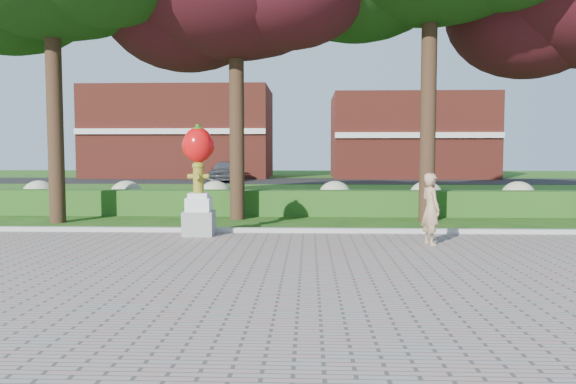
% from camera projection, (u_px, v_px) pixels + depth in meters
% --- Properties ---
extents(ground, '(100.00, 100.00, 0.00)m').
position_uv_depth(ground, '(302.00, 257.00, 10.71)').
color(ground, '#184812').
rests_on(ground, ground).
extents(walkway, '(40.00, 14.00, 0.04)m').
position_uv_depth(walkway, '(297.00, 318.00, 6.72)').
color(walkway, gray).
rests_on(walkway, ground).
extents(curb, '(40.00, 0.18, 0.15)m').
position_uv_depth(curb, '(303.00, 231.00, 13.70)').
color(curb, '#ADADA5').
rests_on(curb, ground).
extents(lawn_hedge, '(24.00, 0.70, 0.80)m').
position_uv_depth(lawn_hedge, '(305.00, 203.00, 17.66)').
color(lawn_hedge, '#1C4614').
rests_on(lawn_hedge, ground).
extents(hydrangea_row, '(20.10, 1.10, 0.99)m').
position_uv_depth(hydrangea_row, '(322.00, 196.00, 18.62)').
color(hydrangea_row, '#B0B187').
rests_on(hydrangea_row, ground).
extents(street, '(50.00, 8.00, 0.02)m').
position_uv_depth(street, '(307.00, 181.00, 38.62)').
color(street, black).
rests_on(street, ground).
extents(building_left, '(14.00, 8.00, 7.00)m').
position_uv_depth(building_left, '(182.00, 133.00, 44.72)').
color(building_left, maroon).
rests_on(building_left, ground).
extents(building_right, '(12.00, 8.00, 6.40)m').
position_uv_depth(building_right, '(409.00, 137.00, 44.07)').
color(building_right, maroon).
rests_on(building_right, ground).
extents(hydrant_sculpture, '(0.76, 0.73, 2.61)m').
position_uv_depth(hydrant_sculpture, '(198.00, 177.00, 13.19)').
color(hydrant_sculpture, gray).
rests_on(hydrant_sculpture, walkway).
extents(woman, '(0.51, 0.64, 1.53)m').
position_uv_depth(woman, '(431.00, 209.00, 11.84)').
color(woman, tan).
rests_on(woman, walkway).
extents(parked_car, '(2.01, 4.35, 1.44)m').
position_uv_depth(parked_car, '(225.00, 171.00, 37.73)').
color(parked_car, '#44464C').
rests_on(parked_car, street).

